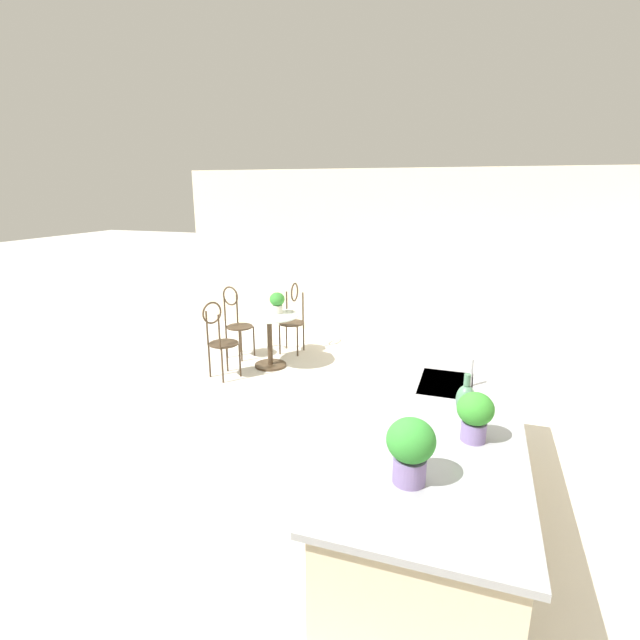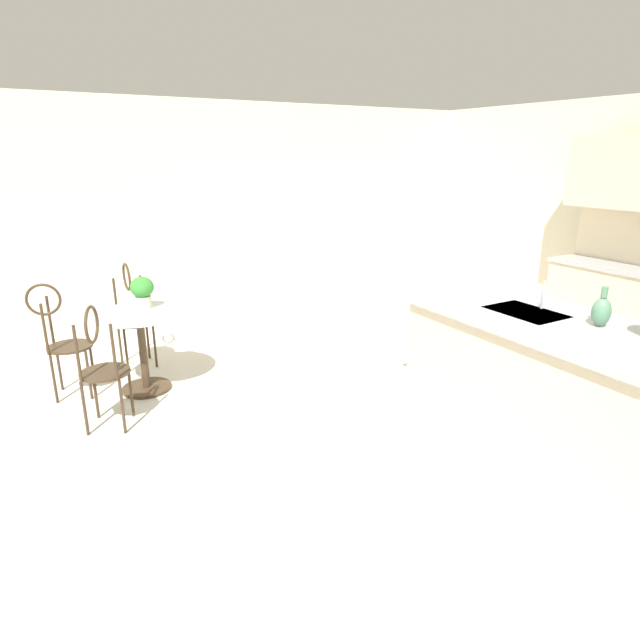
% 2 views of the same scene
% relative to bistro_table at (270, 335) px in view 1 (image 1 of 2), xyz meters
% --- Properties ---
extents(ground_plane, '(40.00, 40.00, 0.00)m').
position_rel_bistro_table_xyz_m(ground_plane, '(2.34, 1.63, -0.45)').
color(ground_plane, beige).
extents(wall_left_window, '(0.12, 7.80, 2.70)m').
position_rel_bistro_table_xyz_m(wall_left_window, '(-1.92, 1.63, 0.90)').
color(wall_left_window, beige).
rests_on(wall_left_window, ground).
extents(kitchen_island, '(2.80, 1.06, 0.92)m').
position_rel_bistro_table_xyz_m(kitchen_island, '(2.64, 2.48, 0.02)').
color(kitchen_island, beige).
rests_on(kitchen_island, ground).
extents(bistro_table, '(0.80, 0.80, 0.74)m').
position_rel_bistro_table_xyz_m(bistro_table, '(0.00, 0.00, 0.00)').
color(bistro_table, '#3D2D1E').
rests_on(bistro_table, ground).
extents(chair_near_window, '(0.52, 0.50, 1.04)m').
position_rel_bistro_table_xyz_m(chair_near_window, '(0.60, -0.42, 0.13)').
color(chair_near_window, '#3D2D1E').
rests_on(chair_near_window, ground).
extents(chair_by_island, '(0.46, 0.52, 1.04)m').
position_rel_bistro_table_xyz_m(chair_by_island, '(-0.23, -0.63, 0.13)').
color(chair_by_island, '#3D2D1E').
rests_on(chair_by_island, ground).
extents(chair_toward_desk, '(0.49, 0.39, 1.04)m').
position_rel_bistro_table_xyz_m(chair_toward_desk, '(-0.70, 0.07, 0.13)').
color(chair_toward_desk, '#3D2D1E').
rests_on(chair_toward_desk, ground).
extents(sink_faucet, '(0.02, 0.02, 0.22)m').
position_rel_bistro_table_xyz_m(sink_faucet, '(2.09, 2.66, 0.58)').
color(sink_faucet, '#B2B5BA').
rests_on(sink_faucet, kitchen_island).
extents(potted_plant_on_table, '(0.21, 0.21, 0.29)m').
position_rel_bistro_table_xyz_m(potted_plant_on_table, '(-0.12, 0.07, 0.46)').
color(potted_plant_on_table, beige).
rests_on(potted_plant_on_table, bistro_table).
extents(potted_plant_counter_far, '(0.25, 0.25, 0.36)m').
position_rel_bistro_table_xyz_m(potted_plant_counter_far, '(3.49, 2.39, 0.68)').
color(potted_plant_counter_far, '#7A669E').
rests_on(potted_plant_counter_far, kitchen_island).
extents(potted_plant_counter_near, '(0.22, 0.22, 0.31)m').
position_rel_bistro_table_xyz_m(potted_plant_counter_near, '(2.94, 2.70, 0.65)').
color(potted_plant_counter_near, '#7A669E').
rests_on(potted_plant_counter_near, kitchen_island).
extents(vase_on_counter, '(0.13, 0.13, 0.29)m').
position_rel_bistro_table_xyz_m(vase_on_counter, '(2.59, 2.63, 0.58)').
color(vase_on_counter, '#4C7A5B').
rests_on(vase_on_counter, kitchen_island).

